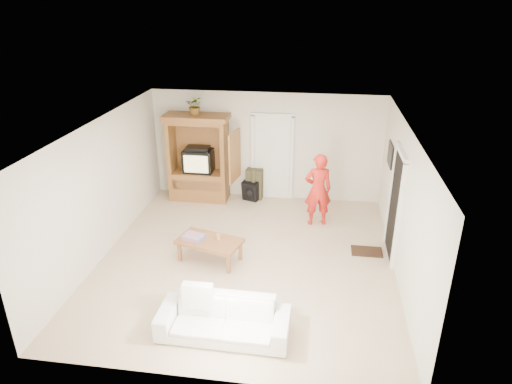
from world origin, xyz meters
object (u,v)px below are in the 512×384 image
man (318,190)px  sofa (224,319)px  armoire (200,163)px  coffee_table (210,242)px

man → sofa: man is taller
sofa → man: bearing=72.2°
armoire → man: (2.86, -0.98, -0.10)m
sofa → coffee_table: sofa is taller
man → coffee_table: 2.71m
sofa → armoire: bearing=109.1°
armoire → sofa: size_ratio=1.09×
armoire → man: bearing=-19.0°
armoire → coffee_table: size_ratio=1.60×
armoire → sofa: 5.08m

